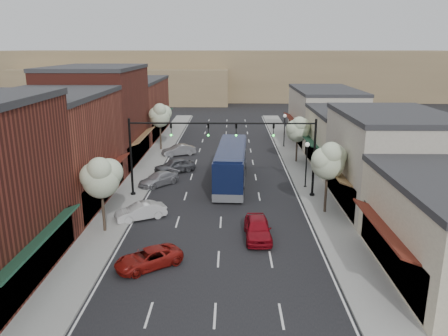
{
  "coord_description": "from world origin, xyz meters",
  "views": [
    {
      "loc": [
        0.77,
        -28.92,
        12.87
      ],
      "look_at": [
        0.13,
        9.56,
        2.2
      ],
      "focal_mm": 35.0,
      "sensor_mm": 36.0,
      "label": 1
    }
  ],
  "objects_px": {
    "lamp_post_far": "(285,125)",
    "parked_car_e": "(179,150)",
    "tree_right_far": "(298,129)",
    "tree_left_far": "(160,115)",
    "parked_car_d": "(175,166)",
    "tree_right_near": "(329,160)",
    "red_hatchback": "(258,228)",
    "parked_car_a": "(148,258)",
    "parked_car_c": "(159,179)",
    "signal_mast_left": "(158,146)",
    "coach_bus": "(231,164)",
    "tree_left_near": "(101,176)",
    "signal_mast_right": "(287,146)",
    "lamp_post_near": "(307,157)",
    "parked_car_b": "(141,211)"
  },
  "relations": [
    {
      "from": "red_hatchback",
      "to": "parked_car_e",
      "type": "bearing_deg",
      "value": 107.63
    },
    {
      "from": "tree_right_near",
      "to": "lamp_post_far",
      "type": "distance_m",
      "value": 24.11
    },
    {
      "from": "signal_mast_right",
      "to": "parked_car_e",
      "type": "height_order",
      "value": "signal_mast_right"
    },
    {
      "from": "lamp_post_far",
      "to": "red_hatchback",
      "type": "bearing_deg",
      "value": -100.15
    },
    {
      "from": "signal_mast_right",
      "to": "parked_car_c",
      "type": "distance_m",
      "value": 12.87
    },
    {
      "from": "coach_bus",
      "to": "parked_car_b",
      "type": "bearing_deg",
      "value": -123.94
    },
    {
      "from": "parked_car_c",
      "to": "parked_car_e",
      "type": "xyz_separation_m",
      "value": [
        0.53,
        12.05,
        0.04
      ]
    },
    {
      "from": "parked_car_d",
      "to": "red_hatchback",
      "type": "bearing_deg",
      "value": -6.2
    },
    {
      "from": "parked_car_b",
      "to": "parked_car_c",
      "type": "distance_m",
      "value": 8.6
    },
    {
      "from": "tree_left_near",
      "to": "lamp_post_far",
      "type": "height_order",
      "value": "tree_left_near"
    },
    {
      "from": "lamp_post_near",
      "to": "parked_car_c",
      "type": "distance_m",
      "value": 14.22
    },
    {
      "from": "parked_car_c",
      "to": "parked_car_d",
      "type": "xyz_separation_m",
      "value": [
        1.0,
        4.5,
        0.12
      ]
    },
    {
      "from": "tree_left_near",
      "to": "coach_bus",
      "type": "distance_m",
      "value": 15.14
    },
    {
      "from": "signal_mast_left",
      "to": "parked_car_d",
      "type": "height_order",
      "value": "signal_mast_left"
    },
    {
      "from": "tree_right_far",
      "to": "tree_left_near",
      "type": "bearing_deg",
      "value": -129.69
    },
    {
      "from": "tree_right_far",
      "to": "tree_left_far",
      "type": "bearing_deg",
      "value": 160.13
    },
    {
      "from": "tree_left_far",
      "to": "coach_bus",
      "type": "relative_size",
      "value": 0.5
    },
    {
      "from": "parked_car_c",
      "to": "signal_mast_right",
      "type": "bearing_deg",
      "value": 25.19
    },
    {
      "from": "parked_car_b",
      "to": "lamp_post_near",
      "type": "bearing_deg",
      "value": 92.56
    },
    {
      "from": "lamp_post_far",
      "to": "parked_car_e",
      "type": "height_order",
      "value": "lamp_post_far"
    },
    {
      "from": "tree_left_far",
      "to": "parked_car_e",
      "type": "distance_m",
      "value": 5.45
    },
    {
      "from": "tree_right_near",
      "to": "lamp_post_far",
      "type": "relative_size",
      "value": 1.34
    },
    {
      "from": "signal_mast_left",
      "to": "tree_left_far",
      "type": "xyz_separation_m",
      "value": [
        -2.63,
        17.95,
        -0.02
      ]
    },
    {
      "from": "signal_mast_left",
      "to": "coach_bus",
      "type": "distance_m",
      "value": 7.96
    },
    {
      "from": "parked_car_e",
      "to": "parked_car_b",
      "type": "bearing_deg",
      "value": -27.04
    },
    {
      "from": "parked_car_e",
      "to": "parked_car_d",
      "type": "bearing_deg",
      "value": -21.97
    },
    {
      "from": "coach_bus",
      "to": "parked_car_b",
      "type": "height_order",
      "value": "coach_bus"
    },
    {
      "from": "tree_right_near",
      "to": "lamp_post_far",
      "type": "xyz_separation_m",
      "value": [
        -0.55,
        24.06,
        -1.45
      ]
    },
    {
      "from": "red_hatchback",
      "to": "coach_bus",
      "type": "bearing_deg",
      "value": 96.78
    },
    {
      "from": "tree_right_near",
      "to": "red_hatchback",
      "type": "relative_size",
      "value": 1.35
    },
    {
      "from": "tree_right_near",
      "to": "tree_right_far",
      "type": "bearing_deg",
      "value": 90.0
    },
    {
      "from": "tree_left_near",
      "to": "parked_car_c",
      "type": "height_order",
      "value": "tree_left_near"
    },
    {
      "from": "parked_car_c",
      "to": "tree_left_far",
      "type": "bearing_deg",
      "value": 138.02
    },
    {
      "from": "tree_left_far",
      "to": "parked_car_c",
      "type": "xyz_separation_m",
      "value": [
        2.05,
        -14.79,
        -3.98
      ]
    },
    {
      "from": "tree_right_near",
      "to": "parked_car_d",
      "type": "distance_m",
      "value": 18.28
    },
    {
      "from": "parked_car_a",
      "to": "coach_bus",
      "type": "bearing_deg",
      "value": 128.1
    },
    {
      "from": "tree_left_far",
      "to": "lamp_post_far",
      "type": "distance_m",
      "value": 16.26
    },
    {
      "from": "signal_mast_right",
      "to": "parked_car_c",
      "type": "relative_size",
      "value": 1.9
    },
    {
      "from": "signal_mast_right",
      "to": "tree_left_near",
      "type": "height_order",
      "value": "signal_mast_right"
    },
    {
      "from": "tree_right_near",
      "to": "parked_car_a",
      "type": "bearing_deg",
      "value": -144.25
    },
    {
      "from": "tree_left_far",
      "to": "coach_bus",
      "type": "height_order",
      "value": "tree_left_far"
    },
    {
      "from": "coach_bus",
      "to": "tree_left_near",
      "type": "bearing_deg",
      "value": -124.25
    },
    {
      "from": "lamp_post_near",
      "to": "parked_car_a",
      "type": "relative_size",
      "value": 1.08
    },
    {
      "from": "signal_mast_left",
      "to": "tree_right_far",
      "type": "distance_m",
      "value": 18.39
    },
    {
      "from": "parked_car_a",
      "to": "parked_car_c",
      "type": "distance_m",
      "value": 16.36
    },
    {
      "from": "tree_right_far",
      "to": "coach_bus",
      "type": "height_order",
      "value": "tree_right_far"
    },
    {
      "from": "tree_left_near",
      "to": "tree_right_far",
      "type": "bearing_deg",
      "value": 50.31
    },
    {
      "from": "tree_left_near",
      "to": "parked_car_a",
      "type": "relative_size",
      "value": 1.38
    },
    {
      "from": "tree_right_far",
      "to": "tree_left_far",
      "type": "relative_size",
      "value": 0.89
    },
    {
      "from": "tree_left_far",
      "to": "lamp_post_far",
      "type": "relative_size",
      "value": 1.38
    }
  ]
}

